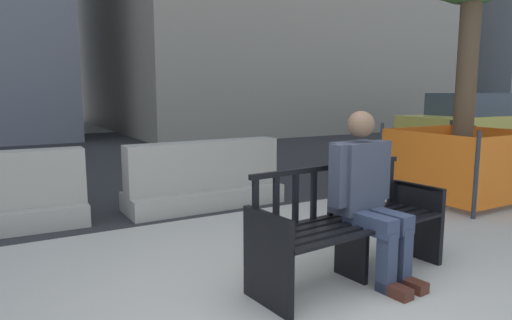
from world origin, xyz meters
TOP-DOWN VIEW (x-y plane):
  - street_asphalt at (0.00, 8.70)m, footprint 120.00×12.00m
  - street_bench at (0.72, 0.51)m, footprint 1.73×0.68m
  - seated_person at (0.84, 0.46)m, footprint 0.59×0.75m
  - jersey_barrier_centre at (0.64, 3.15)m, footprint 2.01×0.71m
  - construction_fence at (3.84, 1.81)m, footprint 1.54×1.54m
  - car_taxi_near at (9.76, 5.83)m, footprint 4.12×1.89m

SIDE VIEW (x-z plane):
  - street_asphalt at x=0.00m, z-range 0.00..0.01m
  - jersey_barrier_centre at x=0.64m, z-range -0.08..0.76m
  - street_bench at x=0.72m, z-range -0.04..0.84m
  - construction_fence at x=3.84m, z-range 0.00..1.03m
  - car_taxi_near at x=9.76m, z-range -0.03..1.39m
  - seated_person at x=0.84m, z-range 0.03..1.35m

